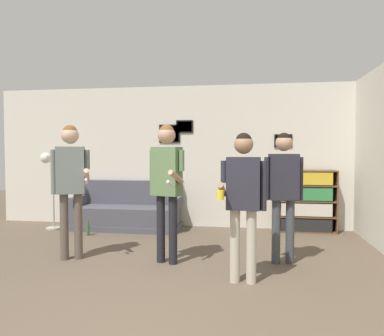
{
  "coord_description": "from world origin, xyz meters",
  "views": [
    {
      "loc": [
        1.0,
        -2.74,
        1.44
      ],
      "look_at": [
        0.23,
        2.18,
        1.22
      ],
      "focal_mm": 35.0,
      "sensor_mm": 36.0,
      "label": 1
    }
  ],
  "objects_px": {
    "bookshelf": "(306,201)",
    "floor_lamp": "(53,166)",
    "person_player_foreground_left": "(71,176)",
    "drinking_cup": "(297,167)",
    "person_player_foreground_center": "(167,177)",
    "person_spectator_near_bookshelf": "(284,184)",
    "person_watcher_holding_cup": "(243,191)",
    "bottle_on_floor": "(88,229)",
    "couch": "(128,213)"
  },
  "relations": [
    {
      "from": "floor_lamp",
      "to": "person_player_foreground_left",
      "type": "relative_size",
      "value": 0.85
    },
    {
      "from": "couch",
      "to": "person_spectator_near_bookshelf",
      "type": "relative_size",
      "value": 1.19
    },
    {
      "from": "floor_lamp",
      "to": "drinking_cup",
      "type": "relative_size",
      "value": 13.05
    },
    {
      "from": "person_watcher_holding_cup",
      "to": "floor_lamp",
      "type": "bearing_deg",
      "value": 146.42
    },
    {
      "from": "couch",
      "to": "person_player_foreground_center",
      "type": "xyz_separation_m",
      "value": [
        1.21,
        -2.04,
        0.82
      ]
    },
    {
      "from": "bottle_on_floor",
      "to": "drinking_cup",
      "type": "bearing_deg",
      "value": 13.89
    },
    {
      "from": "bookshelf",
      "to": "floor_lamp",
      "type": "bearing_deg",
      "value": -174.26
    },
    {
      "from": "couch",
      "to": "person_watcher_holding_cup",
      "type": "relative_size",
      "value": 1.22
    },
    {
      "from": "person_player_foreground_center",
      "to": "person_player_foreground_left",
      "type": "bearing_deg",
      "value": -178.77
    },
    {
      "from": "bookshelf",
      "to": "bottle_on_floor",
      "type": "distance_m",
      "value": 3.87
    },
    {
      "from": "person_player_foreground_center",
      "to": "drinking_cup",
      "type": "distance_m",
      "value": 2.92
    },
    {
      "from": "floor_lamp",
      "to": "person_spectator_near_bookshelf",
      "type": "distance_m",
      "value": 4.33
    },
    {
      "from": "bottle_on_floor",
      "to": "drinking_cup",
      "type": "xyz_separation_m",
      "value": [
        3.58,
        0.89,
        1.06
      ]
    },
    {
      "from": "person_spectator_near_bookshelf",
      "to": "drinking_cup",
      "type": "height_order",
      "value": "person_spectator_near_bookshelf"
    },
    {
      "from": "person_player_foreground_center",
      "to": "bottle_on_floor",
      "type": "distance_m",
      "value": 2.39
    },
    {
      "from": "couch",
      "to": "drinking_cup",
      "type": "bearing_deg",
      "value": 3.63
    },
    {
      "from": "bookshelf",
      "to": "floor_lamp",
      "type": "height_order",
      "value": "floor_lamp"
    },
    {
      "from": "bookshelf",
      "to": "person_spectator_near_bookshelf",
      "type": "bearing_deg",
      "value": -105.62
    },
    {
      "from": "person_player_foreground_left",
      "to": "bottle_on_floor",
      "type": "bearing_deg",
      "value": 105.99
    },
    {
      "from": "drinking_cup",
      "to": "couch",
      "type": "bearing_deg",
      "value": -176.37
    },
    {
      "from": "couch",
      "to": "person_player_foreground_center",
      "type": "height_order",
      "value": "person_player_foreground_center"
    },
    {
      "from": "couch",
      "to": "person_spectator_near_bookshelf",
      "type": "height_order",
      "value": "person_spectator_near_bookshelf"
    },
    {
      "from": "person_player_foreground_center",
      "to": "person_spectator_near_bookshelf",
      "type": "height_order",
      "value": "person_player_foreground_center"
    },
    {
      "from": "person_spectator_near_bookshelf",
      "to": "bottle_on_floor",
      "type": "xyz_separation_m",
      "value": [
        -3.18,
        1.13,
        -0.93
      ]
    },
    {
      "from": "floor_lamp",
      "to": "person_player_foreground_center",
      "type": "height_order",
      "value": "person_player_foreground_center"
    },
    {
      "from": "person_player_foreground_left",
      "to": "drinking_cup",
      "type": "distance_m",
      "value": 3.91
    },
    {
      "from": "floor_lamp",
      "to": "person_player_foreground_center",
      "type": "bearing_deg",
      "value": -34.67
    },
    {
      "from": "couch",
      "to": "bottle_on_floor",
      "type": "distance_m",
      "value": 0.86
    },
    {
      "from": "person_player_foreground_center",
      "to": "person_spectator_near_bookshelf",
      "type": "bearing_deg",
      "value": 8.27
    },
    {
      "from": "bookshelf",
      "to": "bottle_on_floor",
      "type": "bearing_deg",
      "value": -166.68
    },
    {
      "from": "person_watcher_holding_cup",
      "to": "drinking_cup",
      "type": "bearing_deg",
      "value": 72.24
    },
    {
      "from": "couch",
      "to": "bottle_on_floor",
      "type": "height_order",
      "value": "couch"
    },
    {
      "from": "floor_lamp",
      "to": "person_player_foreground_center",
      "type": "distance_m",
      "value": 3.11
    },
    {
      "from": "bottle_on_floor",
      "to": "bookshelf",
      "type": "bearing_deg",
      "value": 13.32
    },
    {
      "from": "person_watcher_holding_cup",
      "to": "bottle_on_floor",
      "type": "height_order",
      "value": "person_watcher_holding_cup"
    },
    {
      "from": "person_player_foreground_center",
      "to": "person_watcher_holding_cup",
      "type": "relative_size",
      "value": 1.09
    },
    {
      "from": "drinking_cup",
      "to": "bottle_on_floor",
      "type": "bearing_deg",
      "value": -166.11
    },
    {
      "from": "floor_lamp",
      "to": "bottle_on_floor",
      "type": "relative_size",
      "value": 5.51
    },
    {
      "from": "bookshelf",
      "to": "bottle_on_floor",
      "type": "relative_size",
      "value": 4.02
    },
    {
      "from": "couch",
      "to": "floor_lamp",
      "type": "bearing_deg",
      "value": -168.79
    },
    {
      "from": "floor_lamp",
      "to": "person_spectator_near_bookshelf",
      "type": "xyz_separation_m",
      "value": [
        4.04,
        -1.55,
        -0.14
      ]
    },
    {
      "from": "person_player_foreground_center",
      "to": "person_watcher_holding_cup",
      "type": "bearing_deg",
      "value": -30.59
    },
    {
      "from": "person_player_foreground_center",
      "to": "bottle_on_floor",
      "type": "relative_size",
      "value": 6.46
    },
    {
      "from": "person_player_foreground_left",
      "to": "couch",
      "type": "bearing_deg",
      "value": 87.62
    },
    {
      "from": "person_player_foreground_left",
      "to": "person_player_foreground_center",
      "type": "bearing_deg",
      "value": 1.23
    },
    {
      "from": "person_watcher_holding_cup",
      "to": "bookshelf",
      "type": "bearing_deg",
      "value": 69.36
    },
    {
      "from": "person_player_foreground_center",
      "to": "person_spectator_near_bookshelf",
      "type": "distance_m",
      "value": 1.5
    },
    {
      "from": "bookshelf",
      "to": "person_player_foreground_center",
      "type": "height_order",
      "value": "person_player_foreground_center"
    },
    {
      "from": "couch",
      "to": "floor_lamp",
      "type": "xyz_separation_m",
      "value": [
        -1.34,
        -0.27,
        0.89
      ]
    },
    {
      "from": "person_player_foreground_left",
      "to": "person_player_foreground_center",
      "type": "distance_m",
      "value": 1.3
    }
  ]
}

